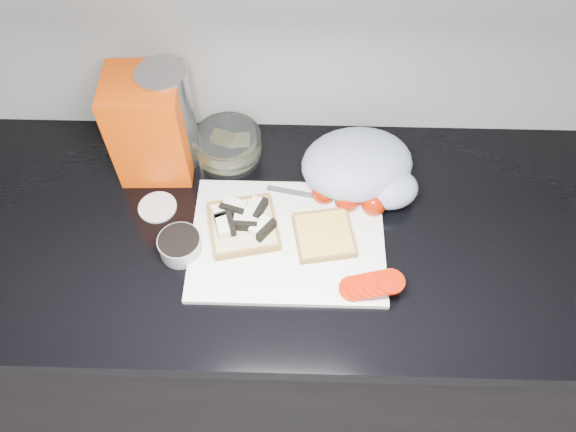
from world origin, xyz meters
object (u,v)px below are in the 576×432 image
(bread_bag, at_px, (151,126))
(steel_canister, at_px, (171,118))
(glass_bowl, at_px, (228,145))
(cutting_board, at_px, (288,240))

(bread_bag, distance_m, steel_canister, 0.05)
(glass_bowl, height_order, bread_bag, bread_bag)
(cutting_board, distance_m, steel_canister, 0.37)
(bread_bag, bearing_deg, glass_bowl, 9.25)
(cutting_board, height_order, steel_canister, steel_canister)
(steel_canister, bearing_deg, glass_bowl, 4.01)
(glass_bowl, distance_m, steel_canister, 0.15)
(cutting_board, bearing_deg, glass_bowl, 121.12)
(glass_bowl, xyz_separation_m, steel_canister, (-0.11, -0.01, 0.09))
(cutting_board, distance_m, glass_bowl, 0.28)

